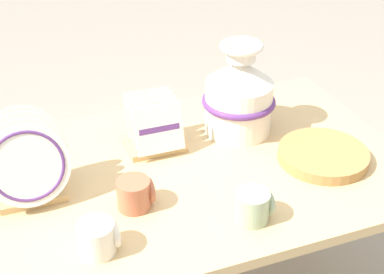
{
  "coord_description": "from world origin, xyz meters",
  "views": [
    {
      "loc": [
        -0.49,
        -1.32,
        1.73
      ],
      "look_at": [
        0.0,
        0.0,
        0.85
      ],
      "focal_mm": 50.0,
      "sensor_mm": 36.0,
      "label": 1
    }
  ],
  "objects_px": {
    "wicker_charger_stack": "(323,155)",
    "mug_sage_glaze": "(254,206)",
    "ceramic_vase": "(239,94)",
    "dish_rack_round_plates": "(27,166)",
    "mug_terracotta_glaze": "(135,194)",
    "dish_rack_square_plates": "(154,131)",
    "mug_cream_glaze": "(98,238)"
  },
  "relations": [
    {
      "from": "ceramic_vase",
      "to": "dish_rack_round_plates",
      "type": "height_order",
      "value": "ceramic_vase"
    },
    {
      "from": "dish_rack_square_plates",
      "to": "mug_sage_glaze",
      "type": "bearing_deg",
      "value": -71.78
    },
    {
      "from": "wicker_charger_stack",
      "to": "mug_sage_glaze",
      "type": "relative_size",
      "value": 2.75
    },
    {
      "from": "dish_rack_round_plates",
      "to": "mug_cream_glaze",
      "type": "distance_m",
      "value": 0.33
    },
    {
      "from": "dish_rack_round_plates",
      "to": "wicker_charger_stack",
      "type": "height_order",
      "value": "dish_rack_round_plates"
    },
    {
      "from": "dish_rack_square_plates",
      "to": "mug_terracotta_glaze",
      "type": "relative_size",
      "value": 1.81
    },
    {
      "from": "dish_rack_round_plates",
      "to": "wicker_charger_stack",
      "type": "xyz_separation_m",
      "value": [
        0.91,
        -0.13,
        -0.1
      ]
    },
    {
      "from": "mug_cream_glaze",
      "to": "mug_sage_glaze",
      "type": "height_order",
      "value": "same"
    },
    {
      "from": "wicker_charger_stack",
      "to": "mug_sage_glaze",
      "type": "distance_m",
      "value": 0.39
    },
    {
      "from": "dish_rack_square_plates",
      "to": "mug_cream_glaze",
      "type": "xyz_separation_m",
      "value": [
        -0.28,
        -0.43,
        -0.02
      ]
    },
    {
      "from": "dish_rack_round_plates",
      "to": "dish_rack_square_plates",
      "type": "distance_m",
      "value": 0.44
    },
    {
      "from": "dish_rack_round_plates",
      "to": "dish_rack_square_plates",
      "type": "xyz_separation_m",
      "value": [
        0.42,
        0.14,
        -0.05
      ]
    },
    {
      "from": "wicker_charger_stack",
      "to": "mug_sage_glaze",
      "type": "bearing_deg",
      "value": -151.73
    },
    {
      "from": "mug_sage_glaze",
      "to": "mug_cream_glaze",
      "type": "bearing_deg",
      "value": 176.9
    },
    {
      "from": "wicker_charger_stack",
      "to": "mug_terracotta_glaze",
      "type": "height_order",
      "value": "mug_terracotta_glaze"
    },
    {
      "from": "ceramic_vase",
      "to": "dish_rack_round_plates",
      "type": "relative_size",
      "value": 1.28
    },
    {
      "from": "mug_terracotta_glaze",
      "to": "mug_sage_glaze",
      "type": "bearing_deg",
      "value": -29.85
    },
    {
      "from": "mug_terracotta_glaze",
      "to": "ceramic_vase",
      "type": "bearing_deg",
      "value": 32.46
    },
    {
      "from": "dish_rack_round_plates",
      "to": "mug_cream_glaze",
      "type": "relative_size",
      "value": 2.42
    },
    {
      "from": "wicker_charger_stack",
      "to": "ceramic_vase",
      "type": "bearing_deg",
      "value": 124.0
    },
    {
      "from": "wicker_charger_stack",
      "to": "dish_rack_square_plates",
      "type": "bearing_deg",
      "value": 151.67
    },
    {
      "from": "wicker_charger_stack",
      "to": "mug_terracotta_glaze",
      "type": "bearing_deg",
      "value": -178.46
    },
    {
      "from": "mug_cream_glaze",
      "to": "mug_sage_glaze",
      "type": "bearing_deg",
      "value": -3.1
    },
    {
      "from": "ceramic_vase",
      "to": "mug_sage_glaze",
      "type": "xyz_separation_m",
      "value": [
        -0.16,
        -0.46,
        -0.1
      ]
    },
    {
      "from": "dish_rack_square_plates",
      "to": "ceramic_vase",
      "type": "bearing_deg",
      "value": 1.11
    },
    {
      "from": "dish_rack_round_plates",
      "to": "mug_terracotta_glaze",
      "type": "xyz_separation_m",
      "value": [
        0.28,
        -0.15,
        -0.07
      ]
    },
    {
      "from": "mug_cream_glaze",
      "to": "mug_terracotta_glaze",
      "type": "xyz_separation_m",
      "value": [
        0.14,
        0.14,
        0.0
      ]
    },
    {
      "from": "wicker_charger_stack",
      "to": "mug_cream_glaze",
      "type": "bearing_deg",
      "value": -168.2
    },
    {
      "from": "ceramic_vase",
      "to": "dish_rack_square_plates",
      "type": "relative_size",
      "value": 1.71
    },
    {
      "from": "dish_rack_round_plates",
      "to": "wicker_charger_stack",
      "type": "distance_m",
      "value": 0.92
    },
    {
      "from": "ceramic_vase",
      "to": "wicker_charger_stack",
      "type": "height_order",
      "value": "ceramic_vase"
    },
    {
      "from": "dish_rack_round_plates",
      "to": "mug_cream_glaze",
      "type": "bearing_deg",
      "value": -64.63
    }
  ]
}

